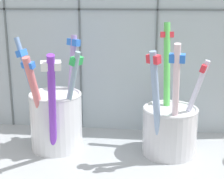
% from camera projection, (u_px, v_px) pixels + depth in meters
% --- Properties ---
extents(counter_slab, '(0.64, 0.22, 0.02)m').
position_uv_depth(counter_slab, '(110.00, 162.00, 0.51)').
color(counter_slab, '#9EA3A8').
rests_on(counter_slab, ground).
extents(tile_wall_back, '(0.64, 0.02, 0.45)m').
position_uv_depth(tile_wall_back, '(118.00, 11.00, 0.57)').
color(tile_wall_back, '#B2C1CC').
rests_on(tile_wall_back, ground).
extents(toothbrush_cup_left, '(0.11, 0.14, 0.17)m').
position_uv_depth(toothbrush_cup_left, '(56.00, 117.00, 0.52)').
color(toothbrush_cup_left, silver).
rests_on(toothbrush_cup_left, counter_slab).
extents(toothbrush_cup_right, '(0.09, 0.10, 0.19)m').
position_uv_depth(toothbrush_cup_right, '(170.00, 126.00, 0.51)').
color(toothbrush_cup_right, silver).
rests_on(toothbrush_cup_right, counter_slab).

